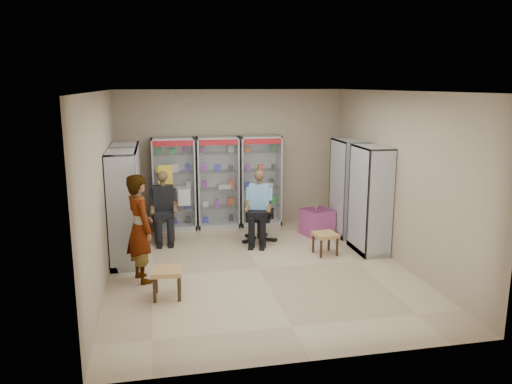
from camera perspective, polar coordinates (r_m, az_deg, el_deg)
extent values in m
plane|color=tan|center=(8.69, 0.28, -8.73)|extent=(6.00, 6.00, 0.00)
cube|color=tan|center=(11.19, -2.82, 3.94)|extent=(5.00, 0.02, 3.00)
cube|color=tan|center=(5.46, 6.70, -5.00)|extent=(5.00, 0.02, 3.00)
cube|color=tan|center=(8.16, -17.17, 0.30)|extent=(0.02, 6.00, 3.00)
cube|color=tan|center=(9.11, 15.89, 1.58)|extent=(0.02, 6.00, 3.00)
cube|color=silver|center=(8.12, 0.31, 11.45)|extent=(5.00, 6.00, 0.02)
cube|color=#B1B4B8|center=(10.89, -9.36, 0.89)|extent=(0.90, 0.50, 2.00)
cube|color=#B9BCC0|center=(10.96, -4.39, 1.09)|extent=(0.90, 0.50, 2.00)
cube|color=silver|center=(11.12, 0.47, 1.28)|extent=(0.90, 0.50, 2.00)
cube|color=#ABADB2|center=(10.52, 10.48, 0.45)|extent=(0.90, 0.50, 2.00)
cube|color=silver|center=(9.53, 12.91, -0.87)|extent=(0.90, 0.50, 2.00)
cube|color=#B8BAC0|center=(9.99, -14.48, -0.36)|extent=(0.90, 0.50, 2.00)
cube|color=#B9BBC1|center=(8.92, -14.82, -1.86)|extent=(0.90, 0.50, 2.00)
cube|color=black|center=(10.29, -10.49, -2.84)|extent=(0.42, 0.42, 0.94)
cube|color=black|center=(9.99, 0.33, -2.68)|extent=(0.75, 0.75, 1.08)
cube|color=#A24187|center=(10.58, 6.99, -3.43)|extent=(0.70, 0.68, 0.54)
cylinder|color=#551207|center=(10.54, 6.89, -1.68)|extent=(0.07, 0.07, 0.10)
cube|color=#B38A4B|center=(9.41, 7.90, -5.87)|extent=(0.46, 0.46, 0.41)
cube|color=olive|center=(7.64, -10.11, -10.21)|extent=(0.47, 0.47, 0.44)
imported|color=gray|center=(8.13, -13.13, -4.06)|extent=(0.62, 0.75, 1.75)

